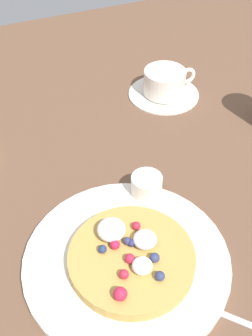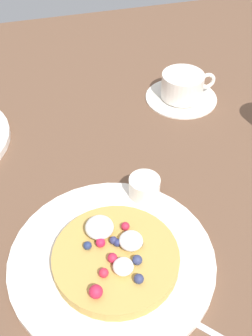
% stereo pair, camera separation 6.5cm
% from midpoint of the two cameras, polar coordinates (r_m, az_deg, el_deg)
% --- Properties ---
extents(ground_plane, '(2.06, 1.39, 0.03)m').
position_cam_midpoint_polar(ground_plane, '(0.68, 0.69, -5.04)').
color(ground_plane, brown).
extents(pancake_plate, '(0.29, 0.29, 0.01)m').
position_cam_midpoint_polar(pancake_plate, '(0.59, 1.30, -12.56)').
color(pancake_plate, white).
rests_on(pancake_plate, ground_plane).
extents(pancake_with_berries, '(0.17, 0.17, 0.04)m').
position_cam_midpoint_polar(pancake_with_berries, '(0.57, 1.86, -12.07)').
color(pancake_with_berries, tan).
rests_on(pancake_with_berries, pancake_plate).
extents(syrup_ramekin, '(0.05, 0.05, 0.03)m').
position_cam_midpoint_polar(syrup_ramekin, '(0.65, 5.41, -2.69)').
color(syrup_ramekin, white).
rests_on(syrup_ramekin, pancake_plate).
extents(coffee_saucer, '(0.15, 0.15, 0.01)m').
position_cam_midpoint_polar(coffee_saucer, '(0.89, 9.67, 9.46)').
color(coffee_saucer, white).
rests_on(coffee_saucer, ground_plane).
extents(coffee_cup, '(0.11, 0.09, 0.05)m').
position_cam_midpoint_polar(coffee_cup, '(0.88, 9.98, 11.04)').
color(coffee_cup, white).
rests_on(coffee_cup, coffee_saucer).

